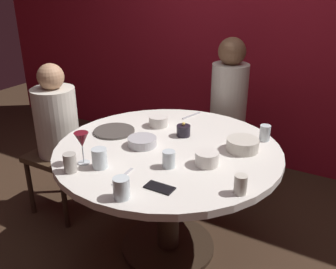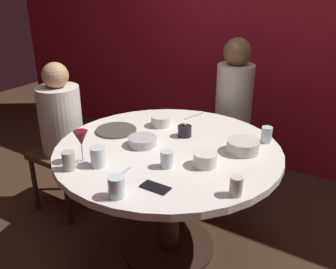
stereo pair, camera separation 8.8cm
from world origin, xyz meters
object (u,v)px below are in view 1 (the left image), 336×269
object	(u,v)px
dining_table	(168,170)
bowl_sauce_side	(159,121)
seated_diner_back	(229,99)
cup_near_candle	(169,159)
dinner_plate	(114,131)
cup_by_right_diner	(70,163)
seated_diner_left	(57,124)
candle_holder	(184,131)
bowl_serving_large	(142,142)
wine_glass	(82,141)
cup_by_left_diner	(121,188)
cup_far_edge	(241,184)
bowl_small_white	(243,145)
cup_beside_wine	(265,133)
cell_phone	(160,188)
cup_center_front	(100,158)
bowl_salad_center	(207,159)

from	to	relation	value
dining_table	bowl_sauce_side	bearing A→B (deg)	130.79
seated_diner_back	cup_near_candle	distance (m)	1.16
dinner_plate	cup_by_right_diner	distance (m)	0.53
dinner_plate	cup_near_candle	size ratio (longest dim) A/B	2.90
bowl_sauce_side	dinner_plate	bearing A→B (deg)	-129.30
seated_diner_left	candle_holder	distance (m)	0.92
bowl_serving_large	wine_glass	bearing A→B (deg)	-113.63
wine_glass	cup_by_right_diner	xyz separation A→B (m)	(0.00, -0.10, -0.08)
wine_glass	cup_by_left_diner	size ratio (longest dim) A/B	1.74
cup_far_edge	cup_near_candle	bearing A→B (deg)	172.12
seated_diner_back	bowl_serving_large	xyz separation A→B (m)	(-0.14, -1.01, -0.00)
bowl_small_white	cup_beside_wine	size ratio (longest dim) A/B	1.90
seated_diner_left	cell_phone	size ratio (longest dim) A/B	7.95
seated_diner_left	bowl_sauce_side	distance (m)	0.72
cup_center_front	seated_diner_left	bearing A→B (deg)	151.43
dining_table	seated_diner_left	world-z (taller)	seated_diner_left
dining_table	cell_phone	world-z (taller)	cell_phone
bowl_serving_large	seated_diner_back	bearing A→B (deg)	82.06
dining_table	cup_near_candle	xyz separation A→B (m)	(0.12, -0.20, 0.20)
cup_far_edge	dining_table	bearing A→B (deg)	153.93
cup_by_left_diner	bowl_sauce_side	bearing A→B (deg)	110.46
bowl_small_white	cup_center_front	bearing A→B (deg)	-135.31
dining_table	cup_center_front	world-z (taller)	cup_center_front
bowl_serving_large	cup_by_left_diner	size ratio (longest dim) A/B	1.66
dinner_plate	cup_far_edge	distance (m)	0.98
wine_glass	bowl_small_white	bearing A→B (deg)	40.26
seated_diner_back	bowl_small_white	bearing A→B (deg)	26.61
seated_diner_left	cup_center_front	size ratio (longest dim) A/B	10.57
seated_diner_back	wine_glass	bearing A→B (deg)	-12.09
seated_diner_left	cup_near_candle	distance (m)	1.04
cup_by_right_diner	bowl_salad_center	bearing A→B (deg)	35.98
seated_diner_back	cup_by_left_diner	size ratio (longest dim) A/B	12.09
bowl_serving_large	cup_center_front	distance (m)	0.33
seated_diner_left	dinner_plate	world-z (taller)	seated_diner_left
wine_glass	dinner_plate	xyz separation A→B (m)	(-0.12, 0.42, -0.12)
bowl_small_white	bowl_sauce_side	bearing A→B (deg)	172.80
wine_glass	bowl_sauce_side	size ratio (longest dim) A/B	1.39
bowl_small_white	cup_by_left_diner	bearing A→B (deg)	-112.13
dining_table	candle_holder	bearing A→B (deg)	89.85
dining_table	cup_by_left_diner	bearing A→B (deg)	-81.29
bowl_sauce_side	cup_center_front	distance (m)	0.64
wine_glass	bowl_small_white	world-z (taller)	wine_glass
bowl_salad_center	cup_far_edge	xyz separation A→B (m)	(0.25, -0.18, 0.01)
cell_phone	dinner_plate	bearing A→B (deg)	54.26
wine_glass	cell_phone	bearing A→B (deg)	-1.65
dinner_plate	cup_by_right_diner	size ratio (longest dim) A/B	2.62
cup_near_candle	cup_beside_wine	distance (m)	0.67
dinner_plate	cup_beside_wine	size ratio (longest dim) A/B	2.70
dining_table	candle_holder	distance (m)	0.27
bowl_serving_large	cup_by_right_diner	world-z (taller)	cup_by_right_diner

